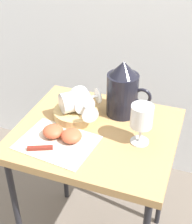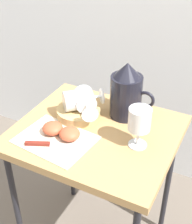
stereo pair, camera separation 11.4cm
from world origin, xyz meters
The scene contains 10 objects.
table centered at (0.00, 0.00, 0.60)m, with size 0.58×0.50×0.66m.
linen_napkin centered at (-0.10, -0.11, 0.67)m, with size 0.25×0.20×0.00m, color beige.
basket_tray centered at (-0.10, 0.05, 0.68)m, with size 0.17×0.17×0.04m, color tan.
pitcher centered at (0.06, 0.14, 0.75)m, with size 0.17×0.12×0.22m.
wine_glass_upright centered at (0.16, -0.01, 0.76)m, with size 0.08×0.08×0.15m.
wine_glass_tipped_near centered at (-0.11, 0.05, 0.74)m, with size 0.15×0.15×0.08m.
wine_glass_tipped_far centered at (-0.08, 0.06, 0.74)m, with size 0.15×0.16×0.08m.
apple_half_left centered at (-0.13, -0.09, 0.69)m, with size 0.07×0.07×0.04m, color #C15133.
apple_half_right centered at (-0.06, -0.09, 0.69)m, with size 0.07×0.07×0.04m, color #C15133.
knife centered at (-0.11, -0.16, 0.67)m, with size 0.20×0.10×0.01m.
Camera 2 is at (0.43, -0.84, 1.37)m, focal length 52.26 mm.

